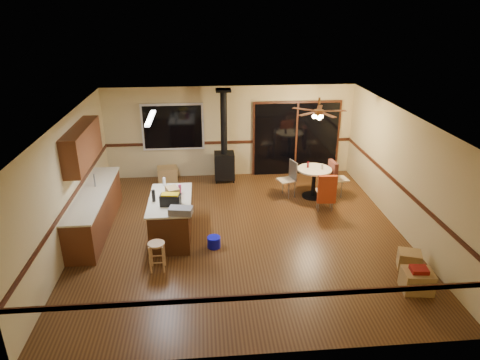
{
  "coord_description": "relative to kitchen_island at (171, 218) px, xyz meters",
  "views": [
    {
      "loc": [
        -0.74,
        -8.19,
        4.7
      ],
      "look_at": [
        0.0,
        0.3,
        1.15
      ],
      "focal_mm": 32.0,
      "sensor_mm": 36.0,
      "label": 1
    }
  ],
  "objects": [
    {
      "name": "chair_right",
      "position": [
        4.06,
        1.8,
        0.14
      ],
      "size": [
        0.51,
        0.47,
        0.7
      ],
      "color": "#C0B08F",
      "rests_on": "ground"
    },
    {
      "name": "upper_cabinets",
      "position": [
        -1.83,
        0.7,
        1.45
      ],
      "size": [
        0.35,
        2.0,
        0.8
      ],
      "primitive_type": "cube",
      "color": "#5F2F18",
      "rests_on": "ground"
    },
    {
      "name": "sliding_door",
      "position": [
        3.4,
        3.45,
        0.6
      ],
      "size": [
        2.52,
        0.1,
        2.1
      ],
      "primitive_type": "cube",
      "color": "black",
      "rests_on": "ground"
    },
    {
      "name": "box_small_red",
      "position": [
        4.39,
        -2.26,
        -0.03
      ],
      "size": [
        0.31,
        0.27,
        0.08
      ],
      "primitive_type": "cube",
      "rotation": [
        0.0,
        0.0,
        -0.12
      ],
      "color": "maroon",
      "rests_on": "box_corner_a"
    },
    {
      "name": "chair_left",
      "position": [
        2.94,
        1.9,
        0.14
      ],
      "size": [
        0.5,
        0.5,
        0.51
      ],
      "color": "#C0B08F",
      "rests_on": "ground"
    },
    {
      "name": "ceiling_fan",
      "position": [
        3.54,
        1.77,
        1.76
      ],
      "size": [
        0.24,
        0.24,
        0.55
      ],
      "color": "brown",
      "rests_on": "ceiling"
    },
    {
      "name": "wood_stove",
      "position": [
        1.3,
        3.05,
        0.28
      ],
      "size": [
        0.55,
        0.5,
        2.52
      ],
      "color": "black",
      "rests_on": "ground"
    },
    {
      "name": "window",
      "position": [
        -0.1,
        3.45,
        1.05
      ],
      "size": [
        1.72,
        0.1,
        1.32
      ],
      "primitive_type": "cube",
      "color": "black",
      "rests_on": "ground"
    },
    {
      "name": "bottle_pink",
      "position": [
        0.2,
        0.24,
        0.56
      ],
      "size": [
        0.09,
        0.09,
        0.22
      ],
      "primitive_type": "cylinder",
      "rotation": [
        0.0,
        0.0,
        0.34
      ],
      "color": "#D84C8C",
      "rests_on": "kitchen_island"
    },
    {
      "name": "toolbox_black",
      "position": [
        0.04,
        -0.3,
        0.56
      ],
      "size": [
        0.43,
        0.27,
        0.23
      ],
      "primitive_type": "cube",
      "rotation": [
        0.0,
        0.0,
        -0.14
      ],
      "color": "black",
      "rests_on": "kitchen_island"
    },
    {
      "name": "box_corner_b",
      "position": [
        4.58,
        -1.57,
        -0.29
      ],
      "size": [
        0.5,
        0.47,
        0.33
      ],
      "primitive_type": "cube",
      "rotation": [
        0.0,
        0.0,
        -0.33
      ],
      "color": "#A07C47",
      "rests_on": "floor"
    },
    {
      "name": "dining_table",
      "position": [
        3.54,
        1.77,
        0.08
      ],
      "size": [
        0.88,
        0.88,
        0.78
      ],
      "color": "black",
      "rests_on": "ground"
    },
    {
      "name": "wall_front",
      "position": [
        1.5,
        -3.5,
        0.85
      ],
      "size": [
        7.0,
        0.0,
        7.0
      ],
      "primitive_type": "plane",
      "rotation": [
        -1.57,
        0.0,
        0.0
      ],
      "color": "#CAB880",
      "rests_on": "ground"
    },
    {
      "name": "toolbox_yellow_lid",
      "position": [
        0.04,
        -0.3,
        0.69
      ],
      "size": [
        0.37,
        0.23,
        0.03
      ],
      "primitive_type": "cube",
      "rotation": [
        0.0,
        0.0,
        -0.14
      ],
      "color": "gold",
      "rests_on": "toolbox_black"
    },
    {
      "name": "bar_stool",
      "position": [
        -0.2,
        -1.22,
        -0.17
      ],
      "size": [
        0.38,
        0.38,
        0.58
      ],
      "primitive_type": "cylinder",
      "rotation": [
        0.0,
        0.0,
        -0.25
      ],
      "color": "tan",
      "rests_on": "floor"
    },
    {
      "name": "floor",
      "position": [
        1.5,
        0.0,
        -0.45
      ],
      "size": [
        7.0,
        7.0,
        0.0
      ],
      "primitive_type": "plane",
      "color": "#4C2D15",
      "rests_on": "ground"
    },
    {
      "name": "box_on_island",
      "position": [
        0.05,
        0.1,
        0.55
      ],
      "size": [
        0.33,
        0.38,
        0.21
      ],
      "primitive_type": "cube",
      "rotation": [
        0.0,
        0.0,
        0.37
      ],
      "color": "#A07C47",
      "rests_on": "kitchen_island"
    },
    {
      "name": "box_under_window",
      "position": [
        -0.31,
        3.1,
        -0.24
      ],
      "size": [
        0.59,
        0.49,
        0.44
      ],
      "primitive_type": "cube",
      "rotation": [
        0.0,
        0.0,
        0.11
      ],
      "color": "#A07C47",
      "rests_on": "floor"
    },
    {
      "name": "chair_near",
      "position": [
        3.63,
        0.89,
        0.14
      ],
      "size": [
        0.45,
        0.49,
        0.7
      ],
      "color": "#C0B08F",
      "rests_on": "ground"
    },
    {
      "name": "kitchen_island",
      "position": [
        0.0,
        0.0,
        0.0
      ],
      "size": [
        0.88,
        1.68,
        0.9
      ],
      "color": "#432210",
      "rests_on": "ground"
    },
    {
      "name": "bottle_dark",
      "position": [
        -0.32,
        -0.09,
        0.57
      ],
      "size": [
        0.09,
        0.09,
        0.25
      ],
      "primitive_type": "cylinder",
      "rotation": [
        0.0,
        0.0,
        0.31
      ],
      "color": "black",
      "rests_on": "kitchen_island"
    },
    {
      "name": "wall_back",
      "position": [
        1.5,
        3.5,
        0.85
      ],
      "size": [
        7.0,
        0.0,
        7.0
      ],
      "primitive_type": "plane",
      "rotation": [
        1.57,
        0.0,
        0.0
      ],
      "color": "#CAB880",
      "rests_on": "ground"
    },
    {
      "name": "chair_rail",
      "position": [
        1.5,
        0.0,
        0.55
      ],
      "size": [
        7.0,
        7.0,
        0.08
      ],
      "primitive_type": null,
      "color": "#3A1A0E",
      "rests_on": "ground"
    },
    {
      "name": "box_corner_a",
      "position": [
        4.39,
        -2.26,
        -0.26
      ],
      "size": [
        0.56,
        0.49,
        0.39
      ],
      "primitive_type": "cube",
      "rotation": [
        0.0,
        0.0,
        -0.12
      ],
      "color": "#A07C47",
      "rests_on": "floor"
    },
    {
      "name": "toolbox_grey",
      "position": [
        0.26,
        -0.72,
        0.52
      ],
      "size": [
        0.48,
        0.32,
        0.14
      ],
      "primitive_type": "cube",
      "rotation": [
        0.0,
        0.0,
        -0.17
      ],
      "color": "slate",
      "rests_on": "kitchen_island"
    },
    {
      "name": "glass_red",
      "position": [
        3.39,
        1.87,
        0.4
      ],
      "size": [
        0.06,
        0.06,
        0.15
      ],
      "primitive_type": "cylinder",
      "rotation": [
        0.0,
        0.0,
        0.15
      ],
      "color": "#590C14",
      "rests_on": "dining_table"
    },
    {
      "name": "glass_cream",
      "position": [
        3.72,
        1.72,
        0.4
      ],
      "size": [
        0.08,
        0.08,
        0.14
      ],
      "primitive_type": "cylinder",
      "rotation": [
        0.0,
        0.0,
        -0.33
      ],
      "color": "beige",
      "rests_on": "dining_table"
    },
    {
      "name": "fluorescent_strip",
      "position": [
        -0.3,
        0.3,
        2.11
      ],
      "size": [
        0.1,
        1.2,
        0.04
      ],
      "primitive_type": "cube",
      "color": "white",
      "rests_on": "ceiling"
    },
    {
      "name": "wall_right",
      "position": [
        5.0,
        0.0,
        0.85
      ],
      "size": [
        0.0,
        7.0,
        7.0
      ],
      "primitive_type": "plane",
      "rotation": [
        1.57,
        0.0,
        -1.57
      ],
      "color": "#CAB880",
      "rests_on": "ground"
    },
    {
      "name": "bottle_white",
      "position": [
        -0.16,
        0.71,
        0.54
      ],
      "size": [
        0.07,
        0.07,
        0.19
      ],
      "primitive_type": "cylinder",
      "rotation": [
        0.0,
        0.0,
        0.04
      ],
      "color": "white",
      "rests_on": "kitchen_island"
    },
    {
      "name": "blue_bucket",
      "position": [
        0.89,
        -0.51,
        -0.34
      ],
      "size": [
        0.31,
        0.31,
        0.23
      ],
      "primitive_type": "cylinder",
      "rotation": [
        0.0,
        0.0,
        -0.11
      ],
      "color": "#0D0FC1",
      "rests_on": "floor"
    },
    {
      "name": "wall_left",
      "position": [
        -2.0,
        0.0,
        0.85
      ],
      "size": [
        0.0,
        7.0,
        7.0
      ],
      "primitive_type": "plane",
      "rotation": [
        1.57,
        0.0,
        1.57
      ],
      "color": "#CAB880",
      "rests_on": "ground"
    },
    {
      "name": "countertop",
      "position": [
        -1.7,
        0.5,
        0.43
      ],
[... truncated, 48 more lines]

